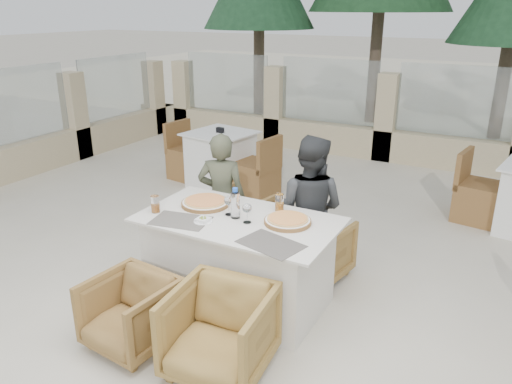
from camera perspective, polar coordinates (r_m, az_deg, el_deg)
The scene contains 22 objects.
ground at distance 4.41m, azimuth -2.51°, elevation -12.11°, with size 80.00×80.00×0.00m, color beige.
sand_patch at distance 17.45m, azimuth 22.23°, elevation 11.15°, with size 30.00×16.00×0.01m, color beige.
perimeter_wall_far at distance 8.36m, azimuth 14.71°, elevation 8.92°, with size 10.00×0.34×1.60m, color #C8B88D, non-canonical shape.
perimeter_wall_left at distance 8.11m, azimuth -25.25°, elevation 7.31°, with size 0.34×7.00×1.60m, color #C3B189, non-canonical shape.
dining_table at distance 4.19m, azimuth -1.97°, elevation -7.88°, with size 1.60×0.90×0.77m, color beige, non-canonical shape.
placemat_near_left at distance 4.02m, azimuth -8.61°, elevation -3.24°, with size 0.45×0.30×0.00m, color #615B53.
placemat_near_right at distance 3.60m, azimuth 1.70°, elevation -5.95°, with size 0.45×0.30×0.00m, color #534D47.
pizza_left at distance 4.30m, azimuth -5.81°, elevation -1.16°, with size 0.41×0.41×0.05m, color #DE4E1E.
pizza_right at distance 3.93m, azimuth 3.64°, elevation -3.27°, with size 0.37×0.37×0.05m, color #DE5B1E.
water_bottle at distance 3.99m, azimuth -2.38°, elevation -1.26°, with size 0.07×0.07×0.26m, color #BBE1F7.
wine_glass_centre at distance 4.06m, azimuth -3.13°, elevation -1.42°, with size 0.08×0.08×0.18m, color white, non-canonical shape.
wine_glass_near at distance 3.91m, azimuth -1.03°, elevation -2.29°, with size 0.08×0.08×0.18m, color silver, non-canonical shape.
beer_glass_left at distance 4.20m, azimuth -11.44°, elevation -1.36°, with size 0.07×0.07×0.14m, color orange.
beer_glass_right at distance 4.15m, azimuth 2.70°, elevation -1.20°, with size 0.07×0.07×0.15m, color orange.
olive_dish at distance 3.97m, azimuth -6.08°, elevation -3.14°, with size 0.11×0.11×0.04m, color white, non-canonical shape.
armchair_far_left at distance 5.21m, azimuth -2.17°, elevation -3.13°, with size 0.62×0.64×0.58m, color olive.
armchair_far_right at distance 4.64m, azimuth 6.57°, elevation -6.50°, with size 0.60×0.61×0.56m, color olive.
armchair_near_left at distance 3.86m, azimuth -14.14°, elevation -13.27°, with size 0.57×0.59×0.54m, color olive.
armchair_near_right at distance 3.51m, azimuth -4.17°, elevation -15.66°, with size 0.66×0.67×0.61m, color olive.
diner_left at distance 4.81m, azimuth -3.91°, elevation -0.74°, with size 0.47×0.31×1.28m, color #474B36.
diner_right at distance 4.48m, azimuth 6.07°, elevation -1.94°, with size 0.66×0.51×1.35m, color #333538.
bg_table_a at distance 6.92m, azimuth -4.04°, elevation 3.69°, with size 1.64×0.82×0.77m, color white, non-canonical shape.
Camera 1 is at (1.94, -3.18, 2.37)m, focal length 35.00 mm.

